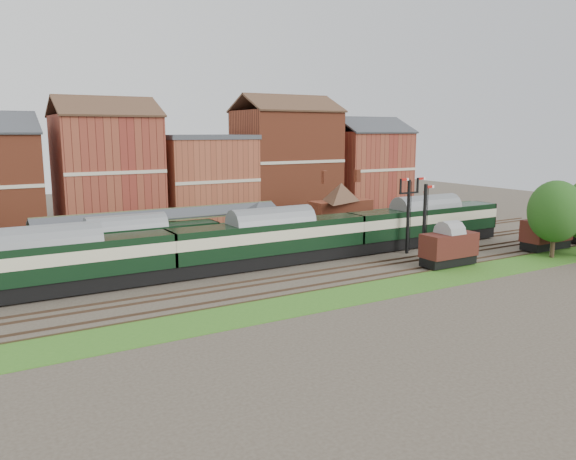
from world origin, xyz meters
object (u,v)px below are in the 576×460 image
signal_box (259,229)px  dmu_train (271,239)px  semaphore_bracket (409,211)px  platform_railcar (127,243)px  goods_van_a (449,246)px

signal_box → dmu_train: signal_box is taller
signal_box → semaphore_bracket: (15.04, -5.75, 1.44)m
platform_railcar → goods_van_a: bearing=-29.7°
dmu_train → platform_railcar: 13.96m
platform_railcar → goods_van_a: 31.29m
platform_railcar → goods_van_a: (27.18, -15.50, -0.48)m
signal_box → platform_railcar: size_ratio=0.33×
semaphore_bracket → platform_railcar: (-27.78, 9.00, -2.17)m
signal_box → goods_van_a: (14.44, -12.25, -1.21)m
dmu_train → signal_box: bearing=83.2°
semaphore_bracket → goods_van_a: semaphore_bracket is taller
signal_box → platform_railcar: signal_box is taller
signal_box → dmu_train: bearing=-96.8°
semaphore_bracket → dmu_train: 15.74m
semaphore_bracket → dmu_train: bearing=170.8°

